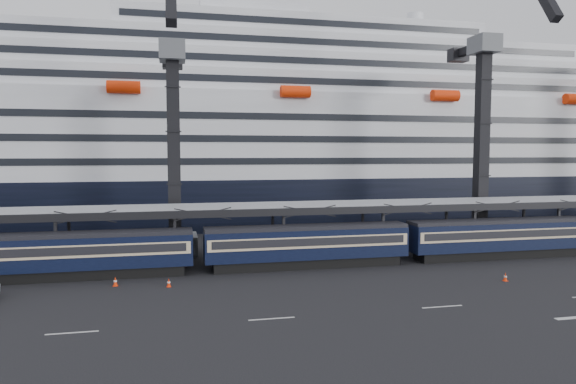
{
  "coord_description": "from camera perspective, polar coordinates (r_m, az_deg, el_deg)",
  "views": [
    {
      "loc": [
        -19.88,
        -35.61,
        10.62
      ],
      "look_at": [
        -9.84,
        10.0,
        7.05
      ],
      "focal_mm": 32.0,
      "sensor_mm": 36.0,
      "label": 1
    }
  ],
  "objects": [
    {
      "name": "ground",
      "position": [
        42.15,
        16.48,
        -10.41
      ],
      "size": [
        260.0,
        260.0,
        0.0
      ],
      "primitive_type": "plane",
      "color": "black",
      "rests_on": "ground"
    },
    {
      "name": "train",
      "position": [
        48.82,
        5.99,
        -5.58
      ],
      "size": [
        133.05,
        3.0,
        4.05
      ],
      "color": "black",
      "rests_on": "ground"
    },
    {
      "name": "canopy",
      "position": [
        53.72,
        9.38,
        -1.42
      ],
      "size": [
        130.0,
        6.25,
        5.53
      ],
      "color": "#92959A",
      "rests_on": "ground"
    },
    {
      "name": "cruise_ship",
      "position": [
        83.76,
        0.57,
        5.55
      ],
      "size": [
        214.09,
        28.84,
        34.0
      ],
      "color": "black",
      "rests_on": "ground"
    },
    {
      "name": "crane_dark_near",
      "position": [
        54.22,
        -12.59,
        5.65
      ],
      "size": [
        4.5,
        17.75,
        35.08
      ],
      "color": "#52565B",
      "rests_on": "ground"
    },
    {
      "name": "crane_dark_mid",
      "position": [
        63.67,
        20.96,
        6.55
      ],
      "size": [
        4.5,
        18.24,
        39.64
      ],
      "color": "#52565B",
      "rests_on": "ground"
    },
    {
      "name": "traffic_cone_b",
      "position": [
        42.39,
        -13.11,
        -9.78
      ],
      "size": [
        0.35,
        0.35,
        0.69
      ],
      "color": "#FF3108",
      "rests_on": "ground"
    },
    {
      "name": "traffic_cone_c",
      "position": [
        43.79,
        -18.64,
        -9.39
      ],
      "size": [
        0.38,
        0.38,
        0.76
      ],
      "color": "#FF3108",
      "rests_on": "ground"
    },
    {
      "name": "traffic_cone_d",
      "position": [
        46.77,
        23.0,
        -8.66
      ],
      "size": [
        0.36,
        0.36,
        0.71
      ],
      "color": "#FF3108",
      "rests_on": "ground"
    }
  ]
}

